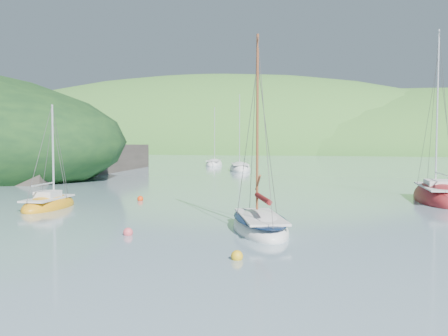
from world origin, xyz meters
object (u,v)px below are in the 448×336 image
(distant_sloop_a, at_px, (240,169))
(daysailer_white, at_px, (260,226))
(sailboat_yellow, at_px, (49,205))
(distant_sloop_c, at_px, (214,165))
(sloop_red, at_px, (438,198))

(distant_sloop_a, bearing_deg, daysailer_white, -92.29)
(daysailer_white, height_order, sailboat_yellow, daysailer_white)
(daysailer_white, xyz_separation_m, distant_sloop_c, (-21.46, 55.01, -0.04))
(daysailer_white, distance_m, distant_sloop_a, 45.35)
(distant_sloop_c, bearing_deg, distant_sloop_a, -68.56)
(distant_sloop_a, height_order, distant_sloop_c, distant_sloop_a)
(sloop_red, xyz_separation_m, distant_sloop_a, (-22.53, 28.67, -0.04))
(sloop_red, bearing_deg, distant_sloop_c, 121.16)
(daysailer_white, height_order, sloop_red, sloop_red)
(daysailer_white, distance_m, distant_sloop_c, 59.05)
(daysailer_white, height_order, distant_sloop_a, distant_sloop_a)
(sloop_red, distance_m, distant_sloop_c, 50.57)
(daysailer_white, bearing_deg, distant_sloop_c, 87.30)
(sloop_red, height_order, distant_sloop_c, sloop_red)
(sailboat_yellow, bearing_deg, distant_sloop_a, 80.15)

